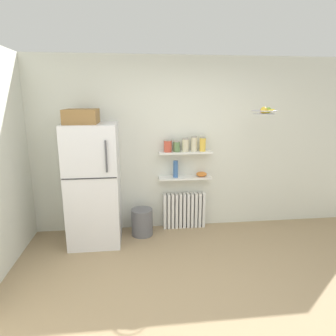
{
  "coord_description": "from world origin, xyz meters",
  "views": [
    {
      "loc": [
        -0.68,
        -2.36,
        2.01
      ],
      "look_at": [
        -0.22,
        1.6,
        1.05
      ],
      "focal_mm": 31.42,
      "sensor_mm": 36.0,
      "label": 1
    }
  ],
  "objects_px": {
    "storage_jar_3": "(194,144)",
    "storage_jar_2": "(185,145)",
    "trash_bin": "(142,222)",
    "hanging_fruit_basket": "(265,111)",
    "storage_jar_1": "(177,146)",
    "vase": "(176,169)",
    "refrigerator": "(93,181)",
    "storage_jar_4": "(203,144)",
    "storage_jar_0": "(168,146)",
    "radiator": "(184,210)",
    "shelf_bowl": "(202,174)"
  },
  "relations": [
    {
      "from": "storage_jar_3",
      "to": "storage_jar_2",
      "type": "bearing_deg",
      "value": 180.0
    },
    {
      "from": "radiator",
      "to": "trash_bin",
      "type": "relative_size",
      "value": 1.65
    },
    {
      "from": "radiator",
      "to": "vase",
      "type": "distance_m",
      "value": 0.7
    },
    {
      "from": "storage_jar_1",
      "to": "trash_bin",
      "type": "bearing_deg",
      "value": -163.55
    },
    {
      "from": "radiator",
      "to": "storage_jar_3",
      "type": "height_order",
      "value": "storage_jar_3"
    },
    {
      "from": "storage_jar_4",
      "to": "hanging_fruit_basket",
      "type": "bearing_deg",
      "value": -30.52
    },
    {
      "from": "radiator",
      "to": "shelf_bowl",
      "type": "relative_size",
      "value": 4.09
    },
    {
      "from": "shelf_bowl",
      "to": "storage_jar_4",
      "type": "bearing_deg",
      "value": 0.0
    },
    {
      "from": "storage_jar_2",
      "to": "vase",
      "type": "height_order",
      "value": "storage_jar_2"
    },
    {
      "from": "trash_bin",
      "to": "radiator",
      "type": "bearing_deg",
      "value": 15.77
    },
    {
      "from": "shelf_bowl",
      "to": "trash_bin",
      "type": "bearing_deg",
      "value": -170.28
    },
    {
      "from": "storage_jar_3",
      "to": "shelf_bowl",
      "type": "height_order",
      "value": "storage_jar_3"
    },
    {
      "from": "storage_jar_2",
      "to": "vase",
      "type": "relative_size",
      "value": 0.79
    },
    {
      "from": "radiator",
      "to": "storage_jar_0",
      "type": "height_order",
      "value": "storage_jar_0"
    },
    {
      "from": "storage_jar_1",
      "to": "trash_bin",
      "type": "xyz_separation_m",
      "value": [
        -0.54,
        -0.16,
        -1.11
      ]
    },
    {
      "from": "storage_jar_0",
      "to": "trash_bin",
      "type": "xyz_separation_m",
      "value": [
        -0.4,
        -0.16,
        -1.12
      ]
    },
    {
      "from": "storage_jar_2",
      "to": "storage_jar_1",
      "type": "bearing_deg",
      "value": 180.0
    },
    {
      "from": "vase",
      "to": "hanging_fruit_basket",
      "type": "bearing_deg",
      "value": -20.79
    },
    {
      "from": "storage_jar_0",
      "to": "trash_bin",
      "type": "relative_size",
      "value": 0.47
    },
    {
      "from": "storage_jar_1",
      "to": "storage_jar_4",
      "type": "height_order",
      "value": "storage_jar_4"
    },
    {
      "from": "refrigerator",
      "to": "storage_jar_1",
      "type": "distance_m",
      "value": 1.3
    },
    {
      "from": "storage_jar_0",
      "to": "vase",
      "type": "xyz_separation_m",
      "value": [
        0.12,
        0.0,
        -0.36
      ]
    },
    {
      "from": "refrigerator",
      "to": "storage_jar_4",
      "type": "relative_size",
      "value": 8.56
    },
    {
      "from": "storage_jar_1",
      "to": "hanging_fruit_basket",
      "type": "xyz_separation_m",
      "value": [
        1.12,
        -0.43,
        0.52
      ]
    },
    {
      "from": "storage_jar_1",
      "to": "storage_jar_3",
      "type": "bearing_deg",
      "value": 0.0
    },
    {
      "from": "storage_jar_0",
      "to": "shelf_bowl",
      "type": "xyz_separation_m",
      "value": [
        0.52,
        0.0,
        -0.45
      ]
    },
    {
      "from": "radiator",
      "to": "shelf_bowl",
      "type": "height_order",
      "value": "shelf_bowl"
    },
    {
      "from": "storage_jar_1",
      "to": "shelf_bowl",
      "type": "relative_size",
      "value": 1.03
    },
    {
      "from": "storage_jar_1",
      "to": "storage_jar_2",
      "type": "bearing_deg",
      "value": 0.0
    },
    {
      "from": "storage_jar_3",
      "to": "trash_bin",
      "type": "xyz_separation_m",
      "value": [
        -0.8,
        -0.16,
        -1.14
      ]
    },
    {
      "from": "trash_bin",
      "to": "hanging_fruit_basket",
      "type": "relative_size",
      "value": 1.19
    },
    {
      "from": "storage_jar_0",
      "to": "shelf_bowl",
      "type": "distance_m",
      "value": 0.68
    },
    {
      "from": "radiator",
      "to": "storage_jar_1",
      "type": "xyz_separation_m",
      "value": [
        -0.13,
        -0.03,
        1.03
      ]
    },
    {
      "from": "vase",
      "to": "storage_jar_1",
      "type": "bearing_deg",
      "value": 0.0
    },
    {
      "from": "storage_jar_0",
      "to": "shelf_bowl",
      "type": "relative_size",
      "value": 1.16
    },
    {
      "from": "radiator",
      "to": "trash_bin",
      "type": "height_order",
      "value": "radiator"
    },
    {
      "from": "shelf_bowl",
      "to": "hanging_fruit_basket",
      "type": "relative_size",
      "value": 0.48
    },
    {
      "from": "trash_bin",
      "to": "hanging_fruit_basket",
      "type": "distance_m",
      "value": 2.34
    },
    {
      "from": "refrigerator",
      "to": "storage_jar_4",
      "type": "height_order",
      "value": "refrigerator"
    },
    {
      "from": "radiator",
      "to": "hanging_fruit_basket",
      "type": "distance_m",
      "value": 1.9
    },
    {
      "from": "storage_jar_2",
      "to": "trash_bin",
      "type": "height_order",
      "value": "storage_jar_2"
    },
    {
      "from": "storage_jar_2",
      "to": "storage_jar_4",
      "type": "xyz_separation_m",
      "value": [
        0.26,
        0.0,
        0.01
      ]
    },
    {
      "from": "storage_jar_0",
      "to": "storage_jar_4",
      "type": "xyz_separation_m",
      "value": [
        0.52,
        0.0,
        0.02
      ]
    },
    {
      "from": "vase",
      "to": "refrigerator",
      "type": "bearing_deg",
      "value": -168.16
    },
    {
      "from": "storage_jar_1",
      "to": "radiator",
      "type": "bearing_deg",
      "value": 12.93
    },
    {
      "from": "radiator",
      "to": "vase",
      "type": "height_order",
      "value": "vase"
    },
    {
      "from": "storage_jar_1",
      "to": "hanging_fruit_basket",
      "type": "relative_size",
      "value": 0.49
    },
    {
      "from": "refrigerator",
      "to": "storage_jar_4",
      "type": "bearing_deg",
      "value": 8.88
    },
    {
      "from": "storage_jar_1",
      "to": "vase",
      "type": "xyz_separation_m",
      "value": [
        -0.01,
        0.0,
        -0.35
      ]
    },
    {
      "from": "hanging_fruit_basket",
      "to": "shelf_bowl",
      "type": "bearing_deg",
      "value": 149.63
    }
  ]
}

